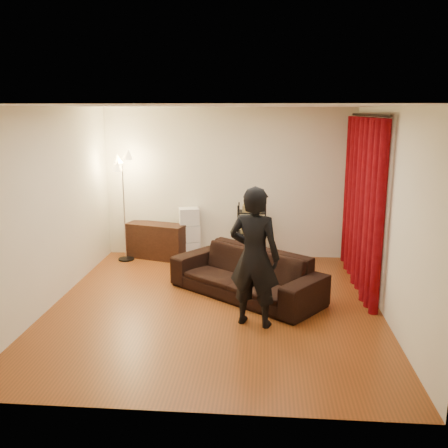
# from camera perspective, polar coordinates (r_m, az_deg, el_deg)

# --- Properties ---
(floor) EXTENTS (5.00, 5.00, 0.00)m
(floor) POSITION_cam_1_polar(r_m,az_deg,el_deg) (7.00, -1.03, -9.35)
(floor) COLOR brown
(floor) RESTS_ON ground
(ceiling) EXTENTS (5.00, 5.00, 0.00)m
(ceiling) POSITION_cam_1_polar(r_m,az_deg,el_deg) (6.48, -1.13, 13.34)
(ceiling) COLOR white
(ceiling) RESTS_ON ground
(wall_back) EXTENTS (5.00, 0.00, 5.00)m
(wall_back) POSITION_cam_1_polar(r_m,az_deg,el_deg) (9.06, 0.52, 4.65)
(wall_back) COLOR silver
(wall_back) RESTS_ON ground
(wall_front) EXTENTS (5.00, 0.00, 5.00)m
(wall_front) POSITION_cam_1_polar(r_m,az_deg,el_deg) (4.21, -4.52, -5.15)
(wall_front) COLOR silver
(wall_front) RESTS_ON ground
(wall_left) EXTENTS (0.00, 5.00, 5.00)m
(wall_left) POSITION_cam_1_polar(r_m,az_deg,el_deg) (7.19, -19.23, 1.75)
(wall_left) COLOR silver
(wall_left) RESTS_ON ground
(wall_right) EXTENTS (0.00, 5.00, 5.00)m
(wall_right) POSITION_cam_1_polar(r_m,az_deg,el_deg) (6.77, 18.25, 1.16)
(wall_right) COLOR silver
(wall_right) RESTS_ON ground
(curtain_rod) EXTENTS (0.04, 2.65, 0.04)m
(curtain_rod) POSITION_cam_1_polar(r_m,az_deg,el_deg) (7.72, 16.23, 11.88)
(curtain_rod) COLOR black
(curtain_rod) RESTS_ON wall_right
(curtain) EXTENTS (0.22, 2.65, 2.55)m
(curtain) POSITION_cam_1_polar(r_m,az_deg,el_deg) (7.83, 15.49, 2.32)
(curtain) COLOR #65070E
(curtain) RESTS_ON ground
(sofa) EXTENTS (2.36, 2.09, 0.67)m
(sofa) POSITION_cam_1_polar(r_m,az_deg,el_deg) (7.27, 2.53, -5.70)
(sofa) COLOR black
(sofa) RESTS_ON ground
(person) EXTENTS (0.74, 0.59, 1.77)m
(person) POSITION_cam_1_polar(r_m,az_deg,el_deg) (6.16, 3.48, -3.79)
(person) COLOR black
(person) RESTS_ON ground
(media_cabinet) EXTENTS (1.17, 0.71, 0.64)m
(media_cabinet) POSITION_cam_1_polar(r_m,az_deg,el_deg) (9.19, -7.69, -1.91)
(media_cabinet) COLOR black
(media_cabinet) RESTS_ON ground
(storage_boxes) EXTENTS (0.44, 0.39, 0.92)m
(storage_boxes) POSITION_cam_1_polar(r_m,az_deg,el_deg) (9.13, -4.01, -1.01)
(storage_boxes) COLOR silver
(storage_boxes) RESTS_ON ground
(wire_shelf) EXTENTS (0.55, 0.46, 1.05)m
(wire_shelf) POSITION_cam_1_polar(r_m,az_deg,el_deg) (8.85, 3.18, -1.02)
(wire_shelf) COLOR black
(wire_shelf) RESTS_ON ground
(floor_lamp) EXTENTS (0.43, 0.43, 1.91)m
(floor_lamp) POSITION_cam_1_polar(r_m,az_deg,el_deg) (9.00, -11.36, 1.80)
(floor_lamp) COLOR silver
(floor_lamp) RESTS_ON ground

